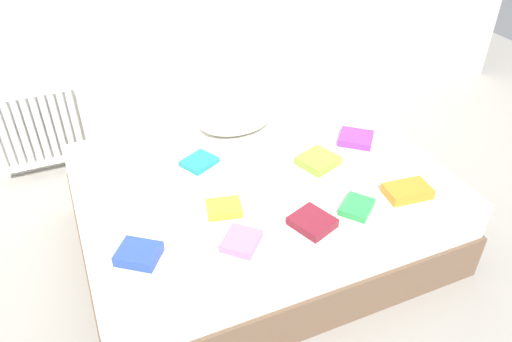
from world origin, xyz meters
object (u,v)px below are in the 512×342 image
at_px(textbook_pink, 241,241).
at_px(textbook_lime, 318,161).
at_px(textbook_orange, 407,191).
at_px(radiator, 36,130).
at_px(textbook_blue, 139,254).
at_px(textbook_maroon, 312,222).
at_px(textbook_white, 130,211).
at_px(textbook_green, 357,207).
at_px(pillow, 235,119).
at_px(textbook_yellow, 224,208).
at_px(bed, 259,208).
at_px(textbook_purple, 356,138).
at_px(textbook_teal, 199,162).

bearing_deg(textbook_pink, textbook_lime, -12.56).
bearing_deg(textbook_orange, radiator, 142.20).
height_order(textbook_lime, textbook_blue, textbook_blue).
bearing_deg(textbook_lime, textbook_orange, -75.77).
distance_m(textbook_maroon, textbook_blue, 0.82).
height_order(textbook_white, textbook_green, textbook_white).
bearing_deg(textbook_orange, pillow, 126.77).
xyz_separation_m(textbook_yellow, textbook_blue, (-0.46, -0.15, 0.01)).
bearing_deg(bed, textbook_purple, 6.08).
xyz_separation_m(bed, textbook_orange, (0.63, -0.48, 0.28)).
height_order(textbook_yellow, textbook_green, textbook_yellow).
bearing_deg(textbook_orange, textbook_white, 168.95).
distance_m(textbook_lime, textbook_blue, 1.14).
xyz_separation_m(textbook_yellow, textbook_maroon, (0.36, -0.27, 0.00)).
height_order(pillow, textbook_blue, pillow).
distance_m(textbook_yellow, textbook_purple, 1.01).
xyz_separation_m(textbook_maroon, textbook_white, (-0.79, 0.43, 0.00)).
height_order(radiator, pillow, radiator).
xyz_separation_m(textbook_teal, textbook_white, (-0.45, -0.28, 0.01)).
xyz_separation_m(radiator, textbook_teal, (0.85, -0.99, 0.14)).
relative_size(radiator, textbook_blue, 3.15).
distance_m(bed, textbook_maroon, 0.57).
bearing_deg(textbook_blue, bed, 63.02).
xyz_separation_m(textbook_lime, textbook_blue, (-1.09, -0.33, 0.00)).
relative_size(radiator, pillow, 1.22).
bearing_deg(textbook_blue, radiator, 139.60).
distance_m(textbook_yellow, textbook_pink, 0.25).
bearing_deg(textbook_green, textbook_white, 119.72).
bearing_deg(textbook_yellow, textbook_green, -9.68).
xyz_separation_m(textbook_pink, textbook_green, (0.62, -0.00, -0.00)).
height_order(bed, radiator, radiator).
relative_size(radiator, textbook_pink, 3.32).
height_order(textbook_pink, textbook_orange, textbook_orange).
height_order(bed, pillow, pillow).
bearing_deg(textbook_yellow, bed, 50.39).
xyz_separation_m(bed, textbook_white, (-0.73, -0.07, 0.28)).
distance_m(radiator, textbook_blue, 1.63).
relative_size(textbook_lime, textbook_green, 1.14).
bearing_deg(textbook_green, bed, 85.15).
distance_m(pillow, textbook_blue, 1.18).
bearing_deg(pillow, textbook_maroon, -89.23).
bearing_deg(radiator, textbook_yellow, -59.65).
height_order(bed, textbook_pink, textbook_pink).
bearing_deg(textbook_maroon, textbook_pink, 156.52).
height_order(bed, textbook_yellow, textbook_yellow).
bearing_deg(textbook_blue, textbook_teal, 87.66).
height_order(textbook_purple, textbook_orange, textbook_orange).
distance_m(pillow, textbook_lime, 0.62).
distance_m(textbook_blue, textbook_teal, 0.76).
bearing_deg(radiator, textbook_pink, -63.70).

